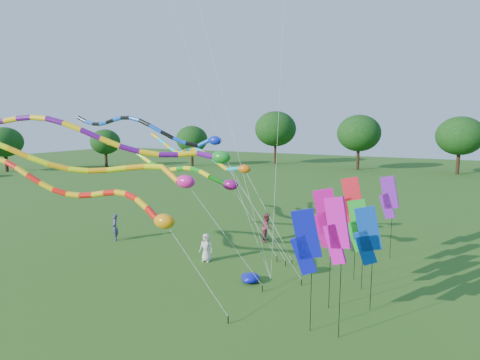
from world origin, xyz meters
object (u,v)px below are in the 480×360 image
at_px(tube_kite_orange, 85,163).
at_px(person_a, 206,247).
at_px(tube_kite_red, 99,197).
at_px(person_c, 267,227).
at_px(person_b, 115,227).
at_px(blue_nylon_heap, 245,276).

xyz_separation_m(tube_kite_orange, person_a, (3.65, 4.84, -5.00)).
bearing_deg(tube_kite_red, person_c, 71.65).
distance_m(tube_kite_orange, person_b, 8.29).
bearing_deg(tube_kite_red, blue_nylon_heap, 35.55).
bearing_deg(person_c, tube_kite_orange, 138.39).
bearing_deg(tube_kite_orange, blue_nylon_heap, 8.72).
xyz_separation_m(tube_kite_red, blue_nylon_heap, (5.72, 3.55, -4.04)).
relative_size(tube_kite_orange, person_a, 9.83).
bearing_deg(person_b, person_c, 70.89).
distance_m(tube_kite_red, person_a, 6.68).
bearing_deg(blue_nylon_heap, tube_kite_orange, -154.11).
relative_size(tube_kite_red, person_b, 7.84).
xyz_separation_m(tube_kite_red, tube_kite_orange, (-1.08, 0.25, 1.51)).
xyz_separation_m(person_a, person_b, (-7.39, 0.69, 0.09)).
distance_m(tube_kite_orange, blue_nylon_heap, 9.38).
bearing_deg(person_a, blue_nylon_heap, -33.62).
height_order(tube_kite_red, blue_nylon_heap, tube_kite_red).
bearing_deg(blue_nylon_heap, tube_kite_red, -148.17).
height_order(blue_nylon_heap, person_c, person_c).
height_order(tube_kite_orange, person_c, tube_kite_orange).
height_order(blue_nylon_heap, person_a, person_a).
relative_size(tube_kite_red, blue_nylon_heap, 8.21).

